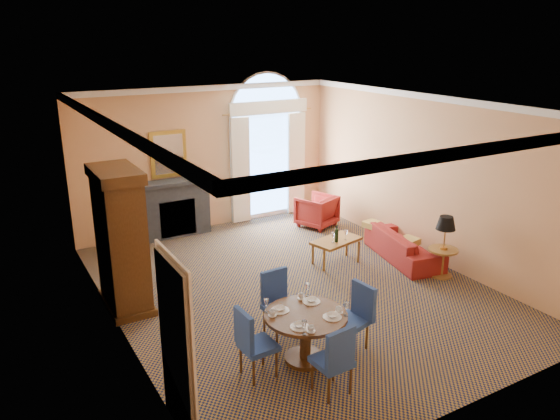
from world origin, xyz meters
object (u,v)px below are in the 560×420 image
dining_table (306,326)px  coffee_table (336,242)px  side_table (444,239)px  armchair (317,211)px  armoire (121,242)px  sofa (404,245)px

dining_table → coffee_table: dining_table is taller
coffee_table → side_table: size_ratio=0.93×
armchair → side_table: (0.47, -3.44, 0.37)m
dining_table → armoire: bearing=121.3°
armoire → dining_table: (1.69, -2.78, -0.59)m
armoire → coffee_table: (3.99, -0.29, -0.67)m
sofa → side_table: bearing=-164.9°
dining_table → armchair: 5.49m
dining_table → coffee_table: size_ratio=1.06×
armoire → coffee_table: bearing=-4.1°
armchair → coffee_table: size_ratio=0.75×
armoire → sofa: armoire is taller
sofa → armchair: size_ratio=2.43×
dining_table → armchair: (3.16, 4.48, -0.17)m
armchair → side_table: side_table is taller
dining_table → coffee_table: (2.29, 2.50, -0.08)m
armoire → dining_table: bearing=-58.7°
dining_table → sofa: 4.11m
dining_table → armchair: size_ratio=1.41×
armoire → side_table: bearing=-18.2°
side_table → dining_table: bearing=-164.0°
sofa → armoire: bearing=93.8°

